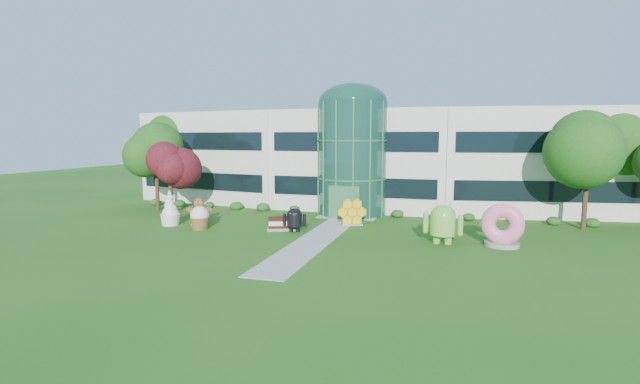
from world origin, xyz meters
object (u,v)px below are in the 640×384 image
(android_green, at_px, (443,221))
(donut, at_px, (503,225))
(gingerbread, at_px, (199,211))
(android_black, at_px, (294,218))

(android_green, height_order, donut, android_green)
(gingerbread, bearing_deg, android_green, -17.69)
(android_green, height_order, gingerbread, android_green)
(donut, relative_size, gingerbread, 1.20)
(android_black, xyz_separation_m, donut, (14.01, -0.44, 0.37))
(android_green, relative_size, gingerbread, 1.29)
(android_green, xyz_separation_m, android_black, (-10.39, 0.86, -0.48))
(android_green, relative_size, android_black, 1.48)
(android_green, bearing_deg, android_black, -178.42)
(donut, bearing_deg, android_black, -172.47)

